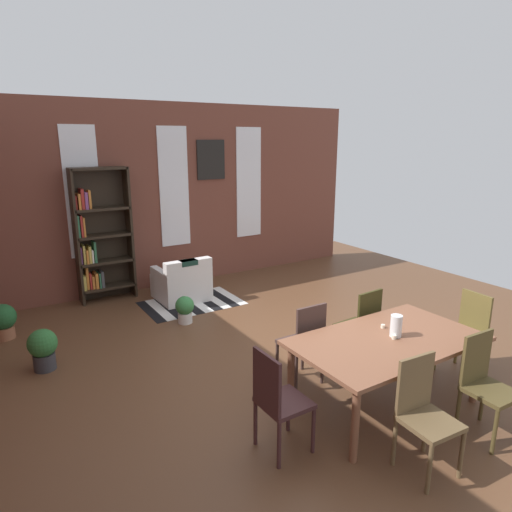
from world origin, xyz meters
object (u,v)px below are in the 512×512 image
dining_table (387,345)px  dining_chair_far_left (304,341)px  potted_plant_by_shelf (43,348)px  potted_plant_corner (185,308)px  vase_on_table (396,326)px  potted_plant_window (3,320)px  dining_chair_head_left (277,399)px  bookshelf_tall (99,237)px  dining_chair_far_right (361,324)px  dining_chair_head_right (467,331)px  armchair_white (182,284)px  dining_chair_near_left (424,411)px  dining_chair_near_right (485,382)px

dining_table → dining_chair_far_left: dining_chair_far_left is taller
potted_plant_by_shelf → potted_plant_corner: potted_plant_by_shelf is taller
vase_on_table → potted_plant_window: bearing=130.2°
dining_chair_head_left → bookshelf_tall: 4.77m
potted_plant_by_shelf → dining_chair_far_left: bearing=-37.9°
dining_chair_far_right → bookshelf_tall: size_ratio=0.43×
potted_plant_by_shelf → potted_plant_window: 1.26m
dining_chair_head_right → armchair_white: bearing=114.1°
dining_chair_far_left → armchair_white: 3.25m
dining_chair_near_left → potted_plant_window: dining_chair_near_left is taller
dining_chair_near_left → dining_chair_far_left: bearing=90.2°
dining_chair_far_left → armchair_white: (-0.06, 3.24, -0.23)m
dining_chair_head_right → potted_plant_corner: size_ratio=2.33×
dining_table → potted_plant_corner: (-0.85, 3.06, -0.44)m
dining_chair_far_right → armchair_white: 3.38m
dining_chair_near_left → potted_plant_corner: (-0.43, 3.83, -0.29)m
potted_plant_corner → bookshelf_tall: bearing=114.6°
potted_plant_by_shelf → potted_plant_corner: (1.96, 0.42, -0.05)m
armchair_white → dining_chair_far_right: bearing=-74.2°
dining_table → dining_chair_far_right: (0.43, 0.77, -0.15)m
dining_table → dining_chair_head_right: dining_chair_head_right is taller
dining_chair_head_left → potted_plant_corner: 3.10m
dining_chair_near_left → potted_plant_corner: 3.86m
dining_chair_far_right → potted_plant_window: dining_chair_far_right is taller
dining_chair_near_left → dining_chair_head_right: same height
dining_chair_near_left → armchair_white: size_ratio=1.17×
dining_table → dining_chair_near_left: (-0.42, -0.77, -0.15)m
dining_chair_far_right → potted_plant_corner: bearing=119.3°
dining_chair_far_left → armchair_white: dining_chair_far_left is taller
dining_chair_far_left → bookshelf_tall: 4.16m
vase_on_table → dining_chair_far_right: bearing=67.4°
armchair_white → potted_plant_window: bearing=-176.6°
dining_chair_head_left → potted_plant_corner: size_ratio=2.33×
dining_chair_far_right → potted_plant_corner: 2.63m
dining_chair_far_left → potted_plant_window: 4.13m
dining_chair_head_left → potted_plant_window: (-1.84, 3.86, -0.25)m
dining_table → armchair_white: (-0.49, 4.02, -0.39)m
dining_table → dining_chair_head_left: dining_chair_head_left is taller
vase_on_table → potted_plant_window: 5.09m
dining_chair_head_left → dining_chair_head_right: bearing=-0.1°
bookshelf_tall → potted_plant_window: size_ratio=4.52×
potted_plant_window → armchair_white: bearing=3.4°
bookshelf_tall → potted_plant_corner: 2.02m
dining_table → vase_on_table: vase_on_table is taller
dining_chair_far_right → potted_plant_window: (-3.59, 3.08, -0.25)m
bookshelf_tall → armchair_white: bookshelf_tall is taller
dining_chair_near_right → potted_plant_window: size_ratio=1.95×
armchair_white → potted_plant_window: 2.68m
dining_chair_far_left → potted_plant_corner: bearing=100.6°
dining_chair_far_left → potted_plant_corner: 2.34m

